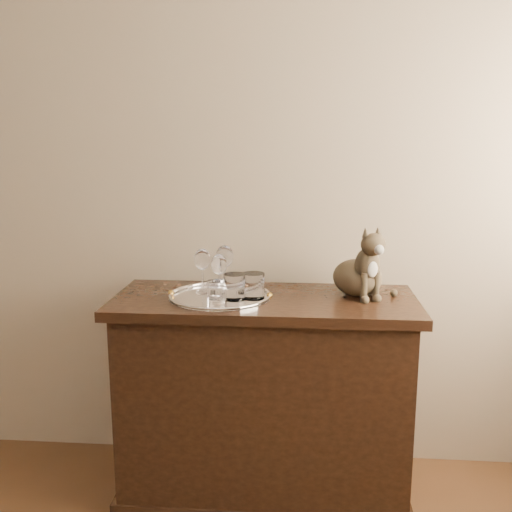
{
  "coord_description": "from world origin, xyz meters",
  "views": [
    {
      "loc": [
        0.75,
        -0.23,
        1.46
      ],
      "look_at": [
        0.57,
        1.95,
        1.01
      ],
      "focal_mm": 40.0,
      "sensor_mm": 36.0,
      "label": 1
    }
  ],
  "objects_px": {
    "cat": "(358,260)",
    "wine_glass_b": "(225,269)",
    "tray": "(220,298)",
    "wine_glass_a": "(202,271)",
    "tumbler_a": "(235,287)",
    "wine_glass_d": "(219,275)",
    "tumbler_c": "(253,286)",
    "tumbler_b": "(217,292)",
    "sideboard": "(264,397)"
  },
  "relations": [
    {
      "from": "cat",
      "to": "wine_glass_b",
      "type": "bearing_deg",
      "value": 157.78
    },
    {
      "from": "tray",
      "to": "wine_glass_a",
      "type": "height_order",
      "value": "wine_glass_a"
    },
    {
      "from": "tumbler_a",
      "to": "cat",
      "type": "xyz_separation_m",
      "value": [
        0.48,
        0.13,
        0.09
      ]
    },
    {
      "from": "wine_glass_a",
      "to": "cat",
      "type": "bearing_deg",
      "value": 3.81
    },
    {
      "from": "wine_glass_b",
      "to": "cat",
      "type": "height_order",
      "value": "cat"
    },
    {
      "from": "wine_glass_b",
      "to": "wine_glass_d",
      "type": "distance_m",
      "value": 0.08
    },
    {
      "from": "tumbler_c",
      "to": "tray",
      "type": "bearing_deg",
      "value": 174.4
    },
    {
      "from": "tumbler_b",
      "to": "cat",
      "type": "height_order",
      "value": "cat"
    },
    {
      "from": "wine_glass_d",
      "to": "tumbler_b",
      "type": "height_order",
      "value": "wine_glass_d"
    },
    {
      "from": "cat",
      "to": "wine_glass_d",
      "type": "bearing_deg",
      "value": 166.14
    },
    {
      "from": "tumbler_a",
      "to": "wine_glass_a",
      "type": "bearing_deg",
      "value": 146.77
    },
    {
      "from": "cat",
      "to": "wine_glass_a",
      "type": "bearing_deg",
      "value": 159.47
    },
    {
      "from": "wine_glass_b",
      "to": "tumbler_a",
      "type": "bearing_deg",
      "value": -64.81
    },
    {
      "from": "wine_glass_a",
      "to": "wine_glass_b",
      "type": "xyz_separation_m",
      "value": [
        0.09,
        0.02,
        0.01
      ]
    },
    {
      "from": "tray",
      "to": "wine_glass_d",
      "type": "bearing_deg",
      "value": -162.45
    },
    {
      "from": "wine_glass_b",
      "to": "tumbler_c",
      "type": "height_order",
      "value": "wine_glass_b"
    },
    {
      "from": "wine_glass_b",
      "to": "cat",
      "type": "relative_size",
      "value": 0.66
    },
    {
      "from": "wine_glass_a",
      "to": "tumbler_c",
      "type": "xyz_separation_m",
      "value": [
        0.21,
        -0.07,
        -0.04
      ]
    },
    {
      "from": "tumbler_c",
      "to": "wine_glass_d",
      "type": "bearing_deg",
      "value": 174.72
    },
    {
      "from": "sideboard",
      "to": "wine_glass_d",
      "type": "bearing_deg",
      "value": -170.07
    },
    {
      "from": "tumbler_a",
      "to": "tumbler_b",
      "type": "distance_m",
      "value": 0.08
    },
    {
      "from": "wine_glass_d",
      "to": "tumbler_b",
      "type": "xyz_separation_m",
      "value": [
        0.0,
        -0.08,
        -0.04
      ]
    },
    {
      "from": "sideboard",
      "to": "tray",
      "type": "height_order",
      "value": "tray"
    },
    {
      "from": "wine_glass_d",
      "to": "tray",
      "type": "bearing_deg",
      "value": 17.55
    },
    {
      "from": "tray",
      "to": "wine_glass_b",
      "type": "bearing_deg",
      "value": 83.97
    },
    {
      "from": "wine_glass_a",
      "to": "wine_glass_b",
      "type": "bearing_deg",
      "value": 13.84
    },
    {
      "from": "tray",
      "to": "wine_glass_b",
      "type": "height_order",
      "value": "wine_glass_b"
    },
    {
      "from": "wine_glass_d",
      "to": "cat",
      "type": "xyz_separation_m",
      "value": [
        0.54,
        0.1,
        0.05
      ]
    },
    {
      "from": "wine_glass_d",
      "to": "tumbler_c",
      "type": "distance_m",
      "value": 0.14
    },
    {
      "from": "sideboard",
      "to": "wine_glass_a",
      "type": "distance_m",
      "value": 0.58
    },
    {
      "from": "tray",
      "to": "tumbler_a",
      "type": "height_order",
      "value": "tumbler_a"
    },
    {
      "from": "wine_glass_a",
      "to": "cat",
      "type": "distance_m",
      "value": 0.62
    },
    {
      "from": "sideboard",
      "to": "wine_glass_a",
      "type": "bearing_deg",
      "value": 173.53
    },
    {
      "from": "wine_glass_a",
      "to": "wine_glass_b",
      "type": "relative_size",
      "value": 0.94
    },
    {
      "from": "tray",
      "to": "tumbler_c",
      "type": "height_order",
      "value": "tumbler_c"
    },
    {
      "from": "sideboard",
      "to": "wine_glass_b",
      "type": "distance_m",
      "value": 0.56
    },
    {
      "from": "tumbler_a",
      "to": "tumbler_c",
      "type": "height_order",
      "value": "same"
    },
    {
      "from": "wine_glass_b",
      "to": "wine_glass_d",
      "type": "height_order",
      "value": "wine_glass_b"
    },
    {
      "from": "wine_glass_d",
      "to": "tumbler_c",
      "type": "xyz_separation_m",
      "value": [
        0.13,
        -0.01,
        -0.04
      ]
    },
    {
      "from": "wine_glass_b",
      "to": "tumbler_b",
      "type": "height_order",
      "value": "wine_glass_b"
    },
    {
      "from": "tumbler_a",
      "to": "tumbler_b",
      "type": "xyz_separation_m",
      "value": [
        -0.06,
        -0.05,
        -0.01
      ]
    },
    {
      "from": "wine_glass_a",
      "to": "tumbler_c",
      "type": "relative_size",
      "value": 1.8
    },
    {
      "from": "sideboard",
      "to": "tumbler_b",
      "type": "height_order",
      "value": "tumbler_b"
    },
    {
      "from": "wine_glass_a",
      "to": "tumbler_a",
      "type": "bearing_deg",
      "value": -33.23
    },
    {
      "from": "sideboard",
      "to": "wine_glass_a",
      "type": "relative_size",
      "value": 6.72
    },
    {
      "from": "tumbler_c",
      "to": "cat",
      "type": "bearing_deg",
      "value": 15.45
    },
    {
      "from": "wine_glass_b",
      "to": "sideboard",
      "type": "bearing_deg",
      "value": -16.91
    },
    {
      "from": "cat",
      "to": "tumbler_a",
      "type": "bearing_deg",
      "value": 171.22
    },
    {
      "from": "wine_glass_a",
      "to": "tumbler_a",
      "type": "xyz_separation_m",
      "value": [
        0.14,
        -0.09,
        -0.04
      ]
    },
    {
      "from": "wine_glass_d",
      "to": "tumbler_c",
      "type": "relative_size",
      "value": 1.72
    }
  ]
}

